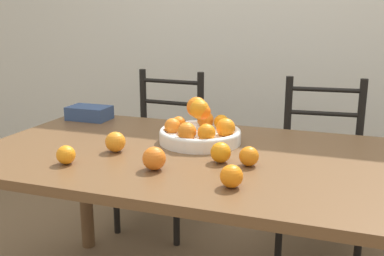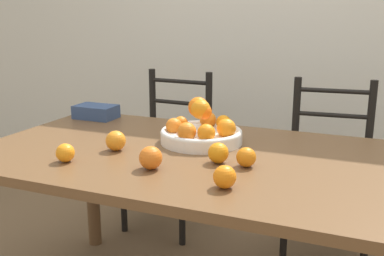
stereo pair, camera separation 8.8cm
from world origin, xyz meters
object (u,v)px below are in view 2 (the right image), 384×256
(orange_loose_1, at_px, (218,153))
(orange_loose_2, at_px, (151,158))
(chair_left, at_px, (170,151))
(fruit_bowl, at_px, (201,131))
(orange_loose_3, at_px, (225,177))
(orange_loose_4, at_px, (116,141))
(chair_right, at_px, (328,171))
(orange_loose_5, at_px, (65,153))
(book_stack, at_px, (96,112))
(orange_loose_0, at_px, (246,157))

(orange_loose_1, bearing_deg, orange_loose_2, -142.05)
(orange_loose_1, distance_m, chair_left, 1.11)
(fruit_bowl, xyz_separation_m, orange_loose_2, (-0.04, -0.36, -0.01))
(orange_loose_1, distance_m, orange_loose_3, 0.24)
(fruit_bowl, bearing_deg, orange_loose_2, -96.44)
(orange_loose_4, relative_size, chair_right, 0.08)
(fruit_bowl, relative_size, orange_loose_4, 4.29)
(orange_loose_5, distance_m, book_stack, 0.69)
(orange_loose_0, height_order, orange_loose_2, orange_loose_2)
(fruit_bowl, relative_size, chair_left, 0.36)
(fruit_bowl, xyz_separation_m, orange_loose_1, (0.15, -0.22, -0.01))
(fruit_bowl, height_order, book_stack, fruit_bowl)
(fruit_bowl, height_order, orange_loose_2, fruit_bowl)
(orange_loose_1, height_order, chair_left, chair_left)
(orange_loose_0, bearing_deg, chair_left, 128.93)
(chair_left, bearing_deg, orange_loose_1, -52.67)
(chair_right, bearing_deg, orange_loose_3, -106.06)
(orange_loose_4, bearing_deg, orange_loose_3, -22.01)
(orange_loose_2, distance_m, chair_left, 1.15)
(orange_loose_5, xyz_separation_m, chair_left, (-0.10, 1.07, -0.31))
(orange_loose_3, relative_size, orange_loose_5, 1.07)
(chair_left, xyz_separation_m, book_stack, (-0.19, -0.45, 0.31))
(orange_loose_0, height_order, orange_loose_3, orange_loose_3)
(orange_loose_5, height_order, chair_left, chair_left)
(orange_loose_2, relative_size, orange_loose_3, 1.12)
(orange_loose_0, distance_m, orange_loose_5, 0.64)
(orange_loose_3, bearing_deg, fruit_bowl, 119.45)
(orange_loose_0, relative_size, chair_right, 0.07)
(fruit_bowl, xyz_separation_m, orange_loose_0, (0.25, -0.22, -0.02))
(orange_loose_1, relative_size, orange_loose_2, 0.92)
(orange_loose_4, distance_m, book_stack, 0.58)
(fruit_bowl, height_order, orange_loose_5, fruit_bowl)
(orange_loose_1, relative_size, orange_loose_3, 1.03)
(orange_loose_0, xyz_separation_m, book_stack, (-0.90, 0.43, -0.00))
(orange_loose_2, relative_size, orange_loose_4, 1.03)
(orange_loose_0, height_order, orange_loose_1, orange_loose_1)
(orange_loose_1, xyz_separation_m, orange_loose_2, (-0.19, -0.15, 0.00))
(chair_left, bearing_deg, fruit_bowl, -52.58)
(orange_loose_5, bearing_deg, chair_right, 52.82)
(chair_right, bearing_deg, fruit_bowl, -129.83)
(book_stack, bearing_deg, chair_left, 66.48)
(orange_loose_0, distance_m, book_stack, 1.00)
(book_stack, bearing_deg, chair_right, 22.03)
(orange_loose_0, relative_size, orange_loose_5, 1.03)
(orange_loose_5, distance_m, chair_right, 1.38)
(chair_left, bearing_deg, book_stack, -110.91)
(orange_loose_3, height_order, chair_right, chair_right)
(orange_loose_3, bearing_deg, chair_right, 79.09)
(orange_loose_4, xyz_separation_m, book_stack, (-0.39, 0.44, -0.01))
(orange_loose_1, bearing_deg, orange_loose_3, -66.13)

